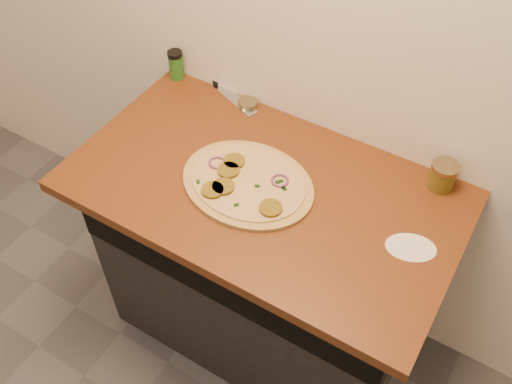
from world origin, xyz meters
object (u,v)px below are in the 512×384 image
Objects in this scene: spice_shaker at (176,65)px; chefs_knife at (221,86)px; salsa_jar at (443,176)px; pizza at (247,183)px.

chefs_knife is at bearing 9.78° from spice_shaker.
spice_shaker is at bearing -170.22° from chefs_knife.
salsa_jar is at bearing -1.61° from spice_shaker.
spice_shaker reaches higher than salsa_jar.
pizza is 0.59m from salsa_jar.
spice_shaker is (-0.17, -0.03, 0.05)m from chefs_knife.
chefs_knife is (-0.33, 0.36, -0.00)m from pizza.
pizza is 4.97× the size of salsa_jar.
chefs_knife is at bearing 132.92° from pizza.
pizza is 1.38× the size of chefs_knife.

